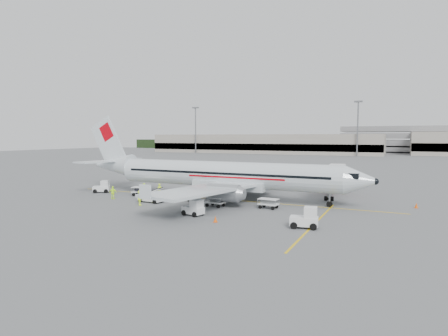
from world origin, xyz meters
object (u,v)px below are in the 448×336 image
Objects in this scene: tug_fore at (304,217)px; tug_aft at (101,186)px; aircraft at (224,157)px; tug_mid at (193,207)px; jet_bridge at (334,180)px; belt_loader at (151,193)px.

tug_fore is 1.07× the size of tug_aft.
tug_mid is at bearing -82.09° from aircraft.
jet_bridge reaches higher than tug_mid.
aircraft is 17.28m from tug_fore.
aircraft is at bearing 109.85° from tug_mid.
tug_aft is at bearing 168.51° from belt_loader.
belt_loader reaches higher than tug_fore.
tug_aft is (-30.79, 8.34, -0.06)m from tug_fore.
belt_loader is at bearing -143.49° from jet_bridge.
tug_mid is at bearing -52.71° from tug_aft.
tug_fore is at bearing -90.93° from jet_bridge.
aircraft is 18.77m from tug_aft.
jet_bridge is at bearing 74.03° from tug_mid.
jet_bridge is 7.06× the size of tug_mid.
aircraft reaches higher than tug_aft.
tug_aft is at bearing 155.15° from tug_fore.
tug_mid is (-10.60, -20.02, -1.14)m from jet_bridge.
belt_loader is 2.03× the size of tug_mid.
aircraft is 9.05× the size of belt_loader.
belt_loader reaches higher than tug_aft.
jet_bridge reaches higher than tug_aft.
aircraft reaches higher than jet_bridge.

